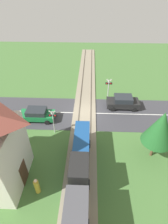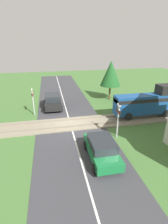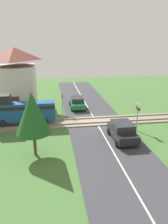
% 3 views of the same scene
% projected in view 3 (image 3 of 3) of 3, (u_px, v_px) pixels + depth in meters
% --- Properties ---
extents(ground_plane, '(60.00, 60.00, 0.00)m').
position_uv_depth(ground_plane, '(96.00, 122.00, 24.34)').
color(ground_plane, '#426B33').
extents(road_surface, '(48.00, 6.40, 0.02)m').
position_uv_depth(road_surface, '(96.00, 122.00, 24.34)').
color(road_surface, '#38383D').
rests_on(road_surface, ground_plane).
extents(track_bed, '(2.80, 48.00, 0.24)m').
position_uv_depth(track_bed, '(96.00, 121.00, 24.32)').
color(track_bed, gray).
rests_on(track_bed, ground_plane).
extents(car_near_crossing, '(4.05, 2.02, 1.64)m').
position_uv_depth(car_near_crossing, '(122.00, 131.00, 19.74)').
color(car_near_crossing, black).
rests_on(car_near_crossing, ground_plane).
extents(car_far_side, '(4.04, 1.88, 1.47)m').
position_uv_depth(car_far_side, '(77.00, 102.00, 29.05)').
color(car_far_side, '#197038').
rests_on(car_far_side, ground_plane).
extents(crossing_signal_west_approach, '(0.90, 0.18, 2.96)m').
position_uv_depth(crossing_signal_west_approach, '(138.00, 113.00, 21.34)').
color(crossing_signal_west_approach, '#B7B7B7').
rests_on(crossing_signal_west_approach, ground_plane).
extents(crossing_signal_east_approach, '(0.90, 0.18, 2.96)m').
position_uv_depth(crossing_signal_east_approach, '(62.00, 99.00, 26.14)').
color(crossing_signal_east_approach, '#B7B7B7').
rests_on(crossing_signal_east_approach, ground_plane).
extents(station_building, '(6.48, 5.08, 7.81)m').
position_uv_depth(station_building, '(16.00, 79.00, 28.86)').
color(station_building, beige).
rests_on(station_building, ground_plane).
extents(pedestrian_by_station, '(0.40, 0.40, 1.62)m').
position_uv_depth(pedestrian_by_station, '(6.00, 111.00, 25.71)').
color(pedestrian_by_station, gold).
rests_on(pedestrian_by_station, ground_plane).
extents(tree_by_station, '(3.01, 3.01, 4.65)m').
position_uv_depth(tree_by_station, '(18.00, 79.00, 34.25)').
color(tree_by_station, brown).
rests_on(tree_by_station, ground_plane).
extents(tree_roadside_hedge, '(2.66, 2.66, 5.10)m').
position_uv_depth(tree_roadside_hedge, '(32.00, 113.00, 16.21)').
color(tree_roadside_hedge, brown).
rests_on(tree_roadside_hedge, ground_plane).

